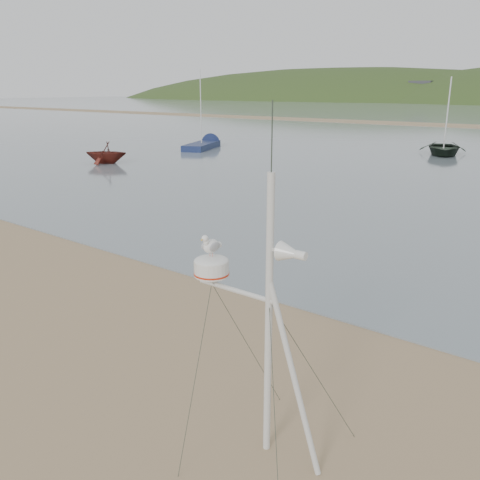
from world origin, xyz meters
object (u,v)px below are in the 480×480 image
Objects in this scene: mast_rig at (262,376)px; boat_dark at (446,122)px; boat_red at (105,142)px; sailboat_blue_near at (209,144)px.

mast_rig is 36.94m from boat_dark.
boat_dark is at bearing 108.40° from boat_red.
boat_dark reaches higher than mast_rig.
mast_rig is 1.71× the size of boat_red.
boat_dark is at bearing 20.21° from sailboat_blue_near.
sailboat_blue_near is (-1.52, 12.31, -1.15)m from boat_red.
mast_rig is at bearing -95.67° from boat_dark.
sailboat_blue_near is at bearing -178.68° from boat_dark.
mast_rig is 0.98× the size of boat_dark.
boat_dark is (-8.44, 35.94, 1.33)m from mast_rig.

